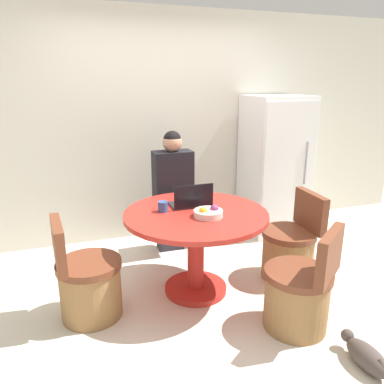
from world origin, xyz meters
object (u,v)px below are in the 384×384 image
dining_table (196,233)px  cat (366,356)px  fruit_bowl (208,213)px  laptop (191,201)px  refrigerator (275,165)px  chair_near_right_corner (299,295)px  chair_right_side (290,250)px  chair_left_side (88,284)px  person_seated (172,188)px

dining_table → cat: (0.75, -1.25, -0.48)m
fruit_bowl → cat: size_ratio=0.51×
dining_table → laptop: size_ratio=3.46×
refrigerator → dining_table: refrigerator is taller
chair_near_right_corner → chair_right_side: (0.37, 0.69, 0.00)m
refrigerator → chair_left_side: size_ratio=1.99×
refrigerator → dining_table: bearing=-142.7°
laptop → cat: laptop is taller
chair_right_side → fruit_bowl: size_ratio=3.47×
refrigerator → person_seated: (-1.37, -0.23, -0.10)m
chair_near_right_corner → person_seated: 1.73m
fruit_bowl → dining_table: bearing=114.8°
dining_table → laptop: 0.29m
dining_table → fruit_bowl: 0.27m
dining_table → chair_right_side: chair_right_side is taller
chair_left_side → chair_right_side: same height
refrigerator → fruit_bowl: (-1.34, -1.20, -0.04)m
cat → laptop: bearing=28.6°
chair_near_right_corner → cat: bearing=73.5°
dining_table → person_seated: person_seated is taller
cat → refrigerator: bearing=-14.7°
chair_near_right_corner → dining_table: bearing=-90.0°
chair_near_right_corner → person_seated: size_ratio=0.62×
chair_right_side → cat: 1.23m
laptop → fruit_bowl: 0.29m
person_seated → cat: person_seated is taller
fruit_bowl → cat: (0.69, -1.12, -0.71)m
chair_near_right_corner → laptop: bearing=-95.5°
chair_right_side → laptop: (-0.92, 0.21, 0.52)m
person_seated → fruit_bowl: size_ratio=5.59×
refrigerator → fruit_bowl: 1.80m
person_seated → laptop: person_seated is taller
laptop → chair_left_side: bearing=13.5°
chair_near_right_corner → chair_left_side: size_ratio=1.00×
chair_near_right_corner → cat: chair_near_right_corner is taller
fruit_bowl → chair_right_side: bearing=5.2°
dining_table → cat: 1.54m
person_seated → fruit_bowl: person_seated is taller
chair_left_side → laptop: size_ratio=2.34×
dining_table → chair_near_right_corner: bearing=-53.1°
dining_table → chair_left_side: chair_left_side is taller
person_seated → cat: bearing=109.0°
chair_left_side → fruit_bowl: fruit_bowl is taller
chair_right_side → fruit_bowl: 1.01m
refrigerator → chair_right_side: size_ratio=1.99×
person_seated → laptop: bearing=88.3°
laptop → cat: 1.75m
dining_table → chair_left_side: size_ratio=1.48×
chair_near_right_corner → laptop: (-0.55, 0.90, 0.52)m
chair_right_side → refrigerator: bearing=160.6°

